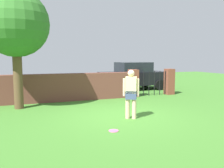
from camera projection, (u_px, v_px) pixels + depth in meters
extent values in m
plane|color=#3D7528|center=(121.00, 116.00, 8.34)|extent=(40.00, 40.00, 0.00)
cube|color=brown|center=(61.00, 87.00, 11.10)|extent=(7.19, 0.50, 1.27)
cylinder|color=brown|center=(18.00, 76.00, 9.41)|extent=(0.35, 0.35, 2.61)
sphere|color=#337028|center=(16.00, 23.00, 9.19)|extent=(2.58, 2.58, 2.58)
cylinder|color=beige|center=(128.00, 106.00, 7.95)|extent=(0.14, 0.14, 0.85)
cylinder|color=beige|center=(134.00, 106.00, 7.92)|extent=(0.14, 0.14, 0.85)
cube|color=#3F4C72|center=(131.00, 95.00, 7.90)|extent=(0.42, 0.36, 0.28)
cube|color=beige|center=(131.00, 85.00, 7.86)|extent=(0.42, 0.36, 0.55)
sphere|color=beige|center=(131.00, 73.00, 7.82)|extent=(0.22, 0.22, 0.22)
cylinder|color=beige|center=(124.00, 87.00, 7.90)|extent=(0.09, 0.09, 0.58)
cylinder|color=beige|center=(138.00, 87.00, 7.84)|extent=(0.09, 0.09, 0.58)
cube|color=brown|center=(133.00, 83.00, 12.38)|extent=(0.44, 0.44, 1.40)
cube|color=brown|center=(169.00, 82.00, 13.14)|extent=(0.44, 0.44, 1.40)
cylinder|color=black|center=(138.00, 84.00, 12.48)|extent=(0.04, 0.04, 1.30)
cylinder|color=black|center=(144.00, 84.00, 12.60)|extent=(0.04, 0.04, 1.30)
cylinder|color=black|center=(149.00, 83.00, 12.71)|extent=(0.04, 0.04, 1.30)
cylinder|color=black|center=(154.00, 83.00, 12.83)|extent=(0.04, 0.04, 1.30)
cylinder|color=black|center=(160.00, 83.00, 12.94)|extent=(0.04, 0.04, 1.30)
cylinder|color=black|center=(165.00, 83.00, 13.06)|extent=(0.04, 0.04, 1.30)
cube|color=black|center=(133.00, 78.00, 15.01)|extent=(4.29, 1.93, 0.80)
cube|color=#1E2328|center=(133.00, 67.00, 14.93)|extent=(2.08, 1.61, 0.60)
cylinder|color=black|center=(119.00, 87.00, 13.74)|extent=(0.65, 0.25, 0.64)
cylinder|color=black|center=(108.00, 84.00, 15.28)|extent=(0.65, 0.25, 0.64)
cylinder|color=black|center=(159.00, 85.00, 14.83)|extent=(0.65, 0.25, 0.64)
cylinder|color=black|center=(145.00, 82.00, 16.38)|extent=(0.65, 0.25, 0.64)
cylinder|color=pink|center=(114.00, 131.00, 6.64)|extent=(0.27, 0.27, 0.02)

